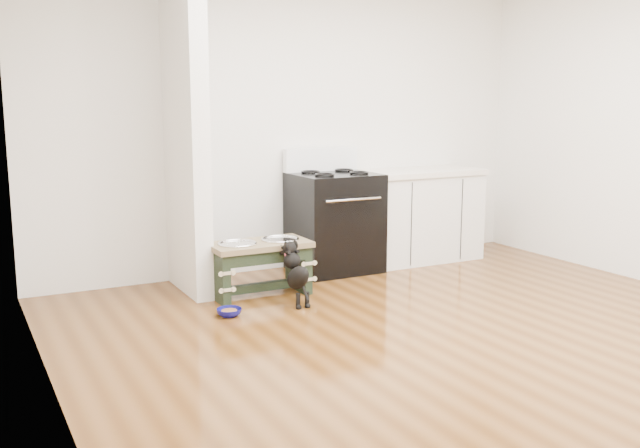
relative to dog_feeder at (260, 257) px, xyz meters
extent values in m
plane|color=#4C2A0D|center=(0.71, -1.69, -0.32)|extent=(5.00, 5.00, 0.00)
plane|color=silver|center=(0.71, 0.81, 1.03)|extent=(5.00, 0.00, 5.00)
plane|color=silver|center=(-1.79, -1.69, 1.03)|extent=(0.00, 5.00, 5.00)
cube|color=silver|center=(-0.46, 0.41, 1.03)|extent=(0.15, 0.80, 2.70)
cube|color=black|center=(0.96, 0.47, 0.14)|extent=(0.76, 0.65, 0.92)
cube|color=black|center=(0.96, 0.16, 0.08)|extent=(0.58, 0.02, 0.50)
cylinder|color=silver|center=(0.96, 0.12, 0.40)|extent=(0.56, 0.02, 0.02)
cube|color=white|center=(0.96, 0.74, 0.71)|extent=(0.76, 0.08, 0.22)
torus|color=black|center=(0.78, 0.33, 0.61)|extent=(0.18, 0.18, 0.02)
torus|color=black|center=(1.14, 0.33, 0.61)|extent=(0.18, 0.18, 0.02)
torus|color=black|center=(0.78, 0.61, 0.61)|extent=(0.18, 0.18, 0.02)
torus|color=black|center=(1.14, 0.61, 0.61)|extent=(0.18, 0.18, 0.02)
cube|color=silver|center=(1.94, 0.49, 0.11)|extent=(1.20, 0.60, 0.86)
cube|color=beige|center=(1.94, 0.49, 0.57)|extent=(1.24, 0.64, 0.05)
cube|color=black|center=(1.94, 0.23, -0.27)|extent=(1.20, 0.06, 0.10)
cube|color=black|center=(-0.36, 0.01, -0.12)|extent=(0.07, 0.39, 0.40)
cube|color=black|center=(0.36, 0.01, -0.12)|extent=(0.07, 0.39, 0.40)
cube|color=black|center=(0.00, -0.17, 0.03)|extent=(0.65, 0.03, 0.10)
cube|color=black|center=(0.00, 0.01, -0.25)|extent=(0.65, 0.07, 0.07)
cube|color=brown|center=(0.00, 0.01, 0.11)|extent=(0.82, 0.44, 0.04)
cylinder|color=silver|center=(-0.19, 0.01, 0.11)|extent=(0.28, 0.28, 0.05)
cylinder|color=silver|center=(0.19, 0.01, 0.11)|extent=(0.28, 0.28, 0.05)
torus|color=silver|center=(-0.19, 0.01, 0.14)|extent=(0.32, 0.32, 0.02)
torus|color=silver|center=(0.19, 0.01, 0.14)|extent=(0.32, 0.32, 0.02)
cylinder|color=black|center=(0.11, -0.50, -0.26)|extent=(0.04, 0.04, 0.12)
cylinder|color=black|center=(0.18, -0.50, -0.26)|extent=(0.04, 0.04, 0.12)
sphere|color=black|center=(0.11, -0.51, -0.31)|extent=(0.04, 0.04, 0.04)
sphere|color=black|center=(0.18, -0.51, -0.31)|extent=(0.04, 0.04, 0.04)
ellipsoid|color=black|center=(0.15, -0.42, -0.10)|extent=(0.14, 0.33, 0.29)
sphere|color=black|center=(0.15, -0.31, 0.02)|extent=(0.13, 0.13, 0.13)
sphere|color=black|center=(0.15, -0.27, 0.11)|extent=(0.12, 0.12, 0.12)
sphere|color=black|center=(0.11, -0.19, 0.11)|extent=(0.04, 0.04, 0.04)
sphere|color=black|center=(0.18, -0.19, 0.11)|extent=(0.04, 0.04, 0.04)
cylinder|color=black|center=(0.15, -0.55, -0.19)|extent=(0.02, 0.09, 0.11)
torus|color=#C63A45|center=(0.15, -0.29, 0.07)|extent=(0.11, 0.07, 0.10)
imported|color=#0E0E62|center=(-0.43, -0.43, -0.29)|extent=(0.22, 0.22, 0.06)
cylinder|color=#542E18|center=(-0.43, -0.43, -0.29)|extent=(0.12, 0.12, 0.02)
camera|label=1|loc=(-2.23, -5.28, 1.29)|focal=40.00mm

